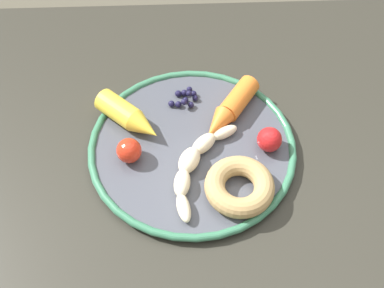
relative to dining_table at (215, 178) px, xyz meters
name	(u,v)px	position (x,y,z in m)	size (l,w,h in m)	color
dining_table	(215,178)	(0.00, 0.00, 0.00)	(1.22, 0.76, 0.72)	#2F2E26
plate	(192,145)	(0.04, 0.00, 0.09)	(0.34, 0.34, 0.02)	#474B55
banana	(195,163)	(0.04, 0.04, 0.11)	(0.11, 0.18, 0.03)	#F9E8BF
carrot_orange	(231,109)	(-0.03, -0.06, 0.12)	(0.11, 0.13, 0.04)	orange
carrot_yellow	(129,117)	(0.14, -0.05, 0.12)	(0.12, 0.11, 0.04)	yellow
donut	(239,186)	(-0.03, 0.09, 0.11)	(0.11, 0.11, 0.03)	tan
blueberry_pile	(185,98)	(0.05, -0.10, 0.10)	(0.05, 0.05, 0.02)	#191638
tomato_near	(129,151)	(0.14, 0.02, 0.12)	(0.04, 0.04, 0.04)	red
tomato_mid	(269,140)	(-0.08, 0.01, 0.12)	(0.04, 0.04, 0.04)	red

